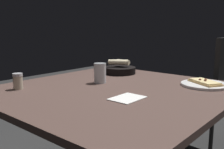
% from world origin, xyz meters
% --- Properties ---
extents(dining_table, '(1.18, 1.14, 0.71)m').
position_xyz_m(dining_table, '(0.00, 0.00, 0.66)').
color(dining_table, '#4C3831').
rests_on(dining_table, ground).
extents(pizza_plate, '(0.26, 0.26, 0.04)m').
position_xyz_m(pizza_plate, '(0.38, -0.35, 0.72)').
color(pizza_plate, white).
rests_on(pizza_plate, dining_table).
extents(bread_basket, '(0.22, 0.22, 0.10)m').
position_xyz_m(bread_basket, '(0.38, 0.27, 0.75)').
color(bread_basket, black).
rests_on(bread_basket, dining_table).
extents(beer_glass, '(0.07, 0.07, 0.12)m').
position_xyz_m(beer_glass, '(0.05, 0.16, 0.77)').
color(beer_glass, silver).
rests_on(beer_glass, dining_table).
extents(pepper_shaker, '(0.05, 0.05, 0.09)m').
position_xyz_m(pepper_shaker, '(-0.35, 0.38, 0.75)').
color(pepper_shaker, '#BFB299').
rests_on(pepper_shaker, dining_table).
extents(napkin, '(0.16, 0.12, 0.00)m').
position_xyz_m(napkin, '(-0.12, -0.17, 0.72)').
color(napkin, white).
rests_on(napkin, dining_table).
extents(chair_near, '(0.48, 0.48, 0.97)m').
position_xyz_m(chair_near, '(1.01, -0.18, 0.54)').
color(chair_near, '#242424').
rests_on(chair_near, ground).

